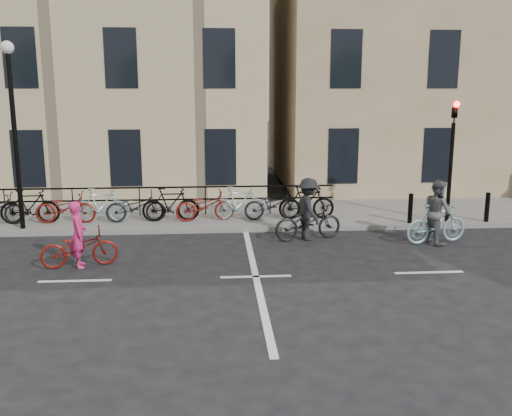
{
  "coord_description": "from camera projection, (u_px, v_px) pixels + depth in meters",
  "views": [
    {
      "loc": [
        -0.9,
        -12.2,
        4.18
      ],
      "look_at": [
        0.17,
        2.28,
        1.1
      ],
      "focal_mm": 40.0,
      "sensor_mm": 36.0,
      "label": 1
    }
  ],
  "objects": [
    {
      "name": "lamp_post",
      "position": [
        13.0,
        113.0,
        15.93
      ],
      "size": [
        0.36,
        0.36,
        5.28
      ],
      "color": "black",
      "rests_on": "sidewalk"
    },
    {
      "name": "traffic_light",
      "position": [
        452.0,
        146.0,
        17.0
      ],
      "size": [
        0.18,
        0.3,
        3.9
      ],
      "color": "black",
      "rests_on": "sidewalk"
    },
    {
      "name": "building_west",
      "position": [
        19.0,
        64.0,
        23.8
      ],
      "size": [
        20.0,
        10.0,
        10.0
      ],
      "primitive_type": "cube",
      "color": "tan",
      "rests_on": "sidewalk"
    },
    {
      "name": "building_east",
      "position": [
        439.0,
        41.0,
        24.89
      ],
      "size": [
        14.0,
        10.0,
        12.0
      ],
      "primitive_type": "cube",
      "color": "#98825C",
      "rests_on": "sidewalk"
    },
    {
      "name": "parked_bikes",
      "position": [
        152.0,
        205.0,
        17.41
      ],
      "size": [
        11.45,
        1.23,
        1.05
      ],
      "color": "black",
      "rests_on": "sidewalk"
    },
    {
      "name": "bollard_east",
      "position": [
        410.0,
        208.0,
        17.21
      ],
      "size": [
        0.14,
        0.14,
        0.9
      ],
      "primitive_type": "cylinder",
      "color": "black",
      "rests_on": "sidewalk"
    },
    {
      "name": "ground",
      "position": [
        256.0,
        277.0,
        12.83
      ],
      "size": [
        120.0,
        120.0,
        0.0
      ],
      "primitive_type": "plane",
      "color": "black",
      "rests_on": "ground"
    },
    {
      "name": "bollard_west",
      "position": [
        487.0,
        207.0,
        17.39
      ],
      "size": [
        0.14,
        0.14,
        0.9
      ],
      "primitive_type": "cylinder",
      "color": "black",
      "rests_on": "sidewalk"
    },
    {
      "name": "cyclist_pink",
      "position": [
        79.0,
        244.0,
        13.46
      ],
      "size": [
        1.88,
        1.01,
        1.59
      ],
      "rotation": [
        0.0,
        0.0,
        1.8
      ],
      "color": "maroon",
      "rests_on": "ground"
    },
    {
      "name": "cyclist_grey",
      "position": [
        437.0,
        218.0,
        15.47
      ],
      "size": [
        1.88,
        0.98,
        1.76
      ],
      "rotation": [
        0.0,
        0.0,
        1.78
      ],
      "color": "#89AEB4",
      "rests_on": "ground"
    },
    {
      "name": "sidewalk",
      "position": [
        119.0,
        217.0,
        18.38
      ],
      "size": [
        46.0,
        4.0,
        0.15
      ],
      "primitive_type": "cube",
      "color": "slate",
      "rests_on": "ground"
    },
    {
      "name": "cyclist_dark",
      "position": [
        308.0,
        216.0,
        15.84
      ],
      "size": [
        2.06,
        1.25,
        1.74
      ],
      "rotation": [
        0.0,
        0.0,
        1.81
      ],
      "color": "black",
      "rests_on": "ground"
    }
  ]
}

